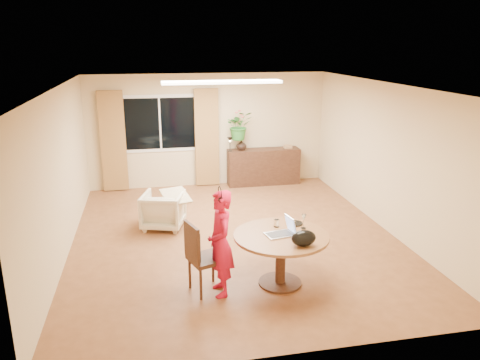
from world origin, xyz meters
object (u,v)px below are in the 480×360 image
(child, at_px, (220,243))
(sideboard, at_px, (263,167))
(armchair, at_px, (163,210))
(dining_table, at_px, (281,245))
(dining_chair, at_px, (207,257))

(child, distance_m, sideboard, 5.15)
(armchair, relative_size, sideboard, 0.43)
(child, bearing_deg, armchair, -169.91)
(dining_table, height_order, sideboard, sideboard)
(child, distance_m, armchair, 2.63)
(dining_table, bearing_deg, dining_chair, 179.03)
(dining_table, distance_m, armchair, 2.88)
(dining_table, bearing_deg, armchair, 121.78)
(armchair, bearing_deg, dining_chair, 117.88)
(dining_chair, relative_size, sideboard, 0.59)
(dining_chair, bearing_deg, sideboard, 48.94)
(armchair, distance_m, sideboard, 3.36)
(dining_chair, height_order, sideboard, dining_chair)
(dining_chair, xyz_separation_m, child, (0.17, -0.10, 0.22))
(sideboard, bearing_deg, child, -110.52)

